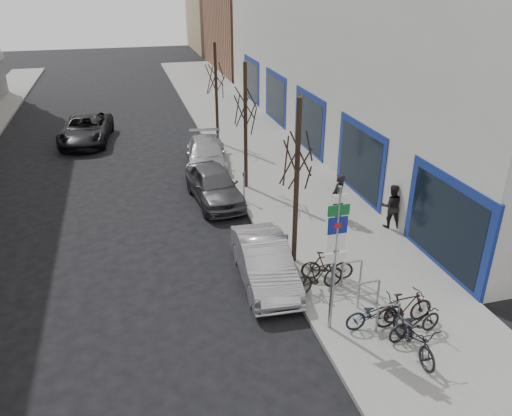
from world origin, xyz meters
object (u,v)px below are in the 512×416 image
bike_rack (369,291)px  bike_near_right (405,308)px  pedestrian_near (338,197)px  bike_near_left (415,334)px  tree_mid (245,97)px  parked_car_mid (214,185)px  meter_mid (244,184)px  highway_sign_pole (335,252)px  tree_far (216,70)px  meter_back (218,143)px  bike_mid_curb (375,311)px  tree_near (298,144)px  parked_car_front (265,262)px  bike_mid_inner (318,276)px  bike_far_curb (415,320)px  pedestrian_far (391,206)px  bike_far_inner (327,265)px  meter_front (286,249)px  lane_car (86,129)px  parked_car_back (206,154)px

bike_rack → bike_near_right: 1.12m
pedestrian_near → bike_near_left: bearing=46.8°
tree_mid → parked_car_mid: 3.82m
meter_mid → pedestrian_near: bearing=-39.4°
highway_sign_pole → tree_far: (0.20, 16.51, 1.65)m
meter_back → parked_car_mid: parked_car_mid is taller
meter_mid → bike_mid_curb: size_ratio=0.76×
tree_near → parked_car_front: (-1.20, -0.71, -3.42)m
highway_sign_pole → tree_mid: 10.15m
bike_mid_inner → bike_far_curb: size_ratio=1.05×
bike_near_left → bike_mid_curb: 1.25m
highway_sign_pole → pedestrian_far: 6.73m
bike_near_right → bike_mid_curb: size_ratio=1.04×
bike_rack → bike_far_inner: bike_far_inner is taller
meter_front → bike_far_curb: 4.48m
tree_near → tree_far: bearing=90.0°
bike_near_left → lane_car: size_ratio=0.35×
tree_mid → bike_far_curb: 11.56m
highway_sign_pole → lane_car: 20.31m
pedestrian_far → bike_near_right: bearing=82.6°
bike_mid_curb → pedestrian_far: bearing=-32.9°
meter_front → meter_mid: 5.50m
bike_mid_inner → lane_car: size_ratio=0.32×
bike_near_right → bike_mid_curb: bearing=78.8°
pedestrian_near → tree_near: bearing=10.0°
meter_front → tree_near: bearing=48.0°
tree_mid → parked_car_front: bearing=-99.5°
lane_car → pedestrian_far: size_ratio=3.19×
bike_near_right → parked_car_mid: 10.07m
meter_mid → bike_near_left: (1.85, -9.94, -0.19)m
bike_near_right → parked_car_back: parked_car_back is taller
tree_mid → parked_car_back: size_ratio=1.17×
highway_sign_pole → parked_car_back: highway_sign_pole is taller
pedestrian_near → meter_front: bearing=10.6°
bike_near_right → bike_far_inner: 2.80m
tree_mid → meter_mid: size_ratio=4.33×
tree_mid → bike_mid_inner: size_ratio=3.17×
highway_sign_pole → bike_far_curb: bearing=-24.1°
bike_near_left → bike_far_curb: bearing=56.6°
bike_far_inner → parked_car_front: parked_car_front is taller
meter_back → bike_mid_inner: 12.37m
bike_near_right → parked_car_front: bearing=39.3°
parked_car_mid → pedestrian_near: (4.17, -3.12, 0.31)m
parked_car_mid → pedestrian_far: pedestrian_far is taller
highway_sign_pole → bike_mid_inner: 2.45m
pedestrian_far → bike_near_left: bearing=83.7°
parked_car_back → pedestrian_near: bearing=-54.3°
bike_far_curb → bike_far_inner: (-1.15, 3.07, -0.01)m
bike_far_curb → pedestrian_near: size_ratio=0.91×
tree_near → bike_far_curb: tree_near is taller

